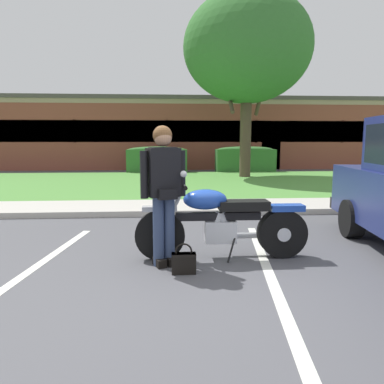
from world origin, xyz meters
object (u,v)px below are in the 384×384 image
at_px(motorcycle, 229,222).
at_px(rider_person, 163,185).
at_px(shade_tree, 247,48).
at_px(hedge_center_left, 245,159).
at_px(hedge_left, 157,159).
at_px(brick_building, 167,134).
at_px(handbag, 184,261).

height_order(motorcycle, rider_person, rider_person).
height_order(shade_tree, hedge_center_left, shade_tree).
bearing_deg(hedge_left, brick_building, 85.42).
relative_size(shade_tree, hedge_left, 2.58).
xyz_separation_m(shade_tree, brick_building, (-3.16, 8.66, -3.18)).
bearing_deg(hedge_center_left, rider_person, -106.18).
distance_m(motorcycle, hedge_center_left, 13.22).
distance_m(rider_person, brick_building, 19.10).
bearing_deg(shade_tree, hedge_left, 143.64).
bearing_deg(brick_building, motorcycle, -87.65).
xyz_separation_m(handbag, hedge_center_left, (3.57, 13.42, 0.51)).
height_order(handbag, hedge_center_left, hedge_center_left).
relative_size(shade_tree, brick_building, 0.26).
height_order(shade_tree, hedge_left, shade_tree).
distance_m(rider_person, shade_tree, 11.65).
height_order(motorcycle, handbag, motorcycle).
bearing_deg(rider_person, hedge_left, 91.83).
bearing_deg(motorcycle, hedge_left, 95.56).
relative_size(rider_person, shade_tree, 0.24).
relative_size(rider_person, handbag, 4.74).
distance_m(hedge_left, brick_building, 6.13).
relative_size(handbag, hedge_center_left, 0.13).
relative_size(shade_tree, hedge_center_left, 2.58).
height_order(rider_person, hedge_left, rider_person).
bearing_deg(rider_person, handbag, -54.67).
bearing_deg(handbag, brick_building, 90.49).
distance_m(shade_tree, hedge_left, 6.34).
relative_size(handbag, shade_tree, 0.05).
bearing_deg(motorcycle, brick_building, 92.35).
xyz_separation_m(hedge_center_left, brick_building, (-3.74, 5.98, 1.26)).
height_order(rider_person, brick_building, brick_building).
relative_size(hedge_left, hedge_center_left, 1.00).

